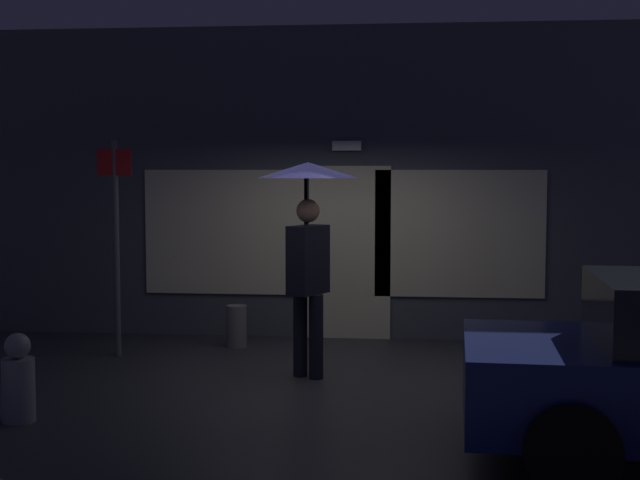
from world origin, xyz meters
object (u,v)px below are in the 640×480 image
Objects in this scene: street_sign_post at (116,235)px; fire_hydrant at (18,381)px; person_with_umbrella at (308,218)px; sidewalk_bollard at (237,326)px.

street_sign_post is 3.23× the size of fire_hydrant.
street_sign_post is (-2.31, 0.82, -0.25)m from person_with_umbrella.
sidewalk_bollard is 0.66× the size of fire_hydrant.
fire_hydrant is (-1.23, -3.33, 0.10)m from sidewalk_bollard.
person_with_umbrella is at bearing -54.51° from sidewalk_bollard.
sidewalk_bollard is at bearing 27.27° from street_sign_post.
street_sign_post reaches higher than sidewalk_bollard.
street_sign_post is 2.88m from fire_hydrant.
street_sign_post is at bearing 98.79° from person_with_umbrella.
street_sign_post is 4.88× the size of sidewalk_bollard.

